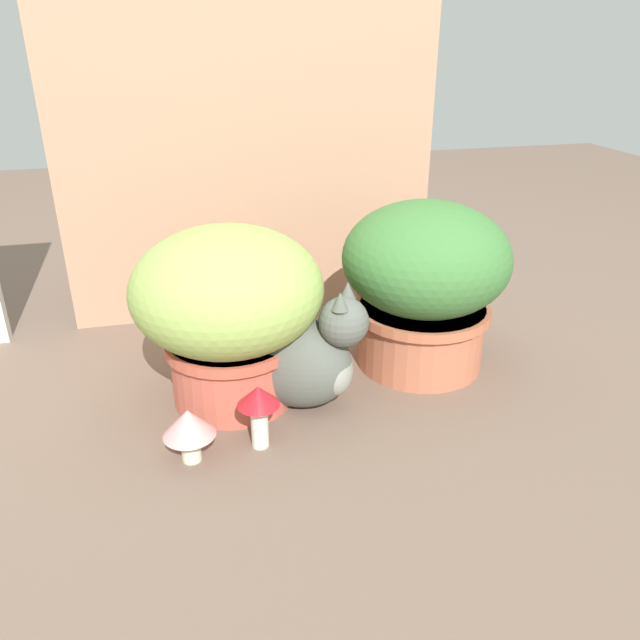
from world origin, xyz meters
name	(u,v)px	position (x,y,z in m)	size (l,w,h in m)	color
ground_plane	(272,400)	(0.00, 0.00, 0.00)	(6.00, 6.00, 0.00)	brown
cardboard_backdrop	(251,157)	(0.05, 0.53, 0.47)	(1.07, 0.03, 0.94)	tan
grass_planter	(228,307)	(-0.08, 0.04, 0.23)	(0.43, 0.43, 0.42)	#C35A48
leafy_planter	(424,280)	(0.41, 0.09, 0.23)	(0.41, 0.41, 0.43)	#BA6649
cat	(303,358)	(0.07, -0.03, 0.12)	(0.34, 0.30, 0.32)	#575C54
mushroom_ornament_red	(259,404)	(-0.05, -0.17, 0.10)	(0.09, 0.09, 0.14)	silver
mushroom_ornament_pink	(189,426)	(-0.20, -0.18, 0.08)	(0.11, 0.11, 0.12)	silver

